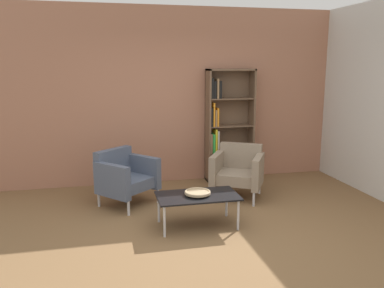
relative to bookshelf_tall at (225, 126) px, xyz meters
name	(u,v)px	position (x,y,z in m)	size (l,w,h in m)	color
ground_plane	(210,238)	(-0.87, -2.25, -0.94)	(8.32, 8.32, 0.00)	brown
brick_back_panel	(172,96)	(-0.87, 0.21, 0.51)	(6.40, 0.12, 2.90)	#A87056
bookshelf_tall	(225,126)	(0.00, 0.00, 0.00)	(0.80, 0.30, 1.90)	brown
coffee_table_low	(198,198)	(-0.92, -1.86, -0.58)	(1.00, 0.56, 0.40)	black
decorative_bowl	(198,192)	(-0.92, -1.86, -0.51)	(0.32, 0.32, 0.05)	tan
armchair_corner_red	(125,176)	(-1.75, -0.86, -0.53)	(0.95, 0.94, 0.78)	#4C566B
armchair_by_bookshelf	(238,170)	(-0.07, -0.90, -0.53)	(0.93, 0.91, 0.78)	gray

